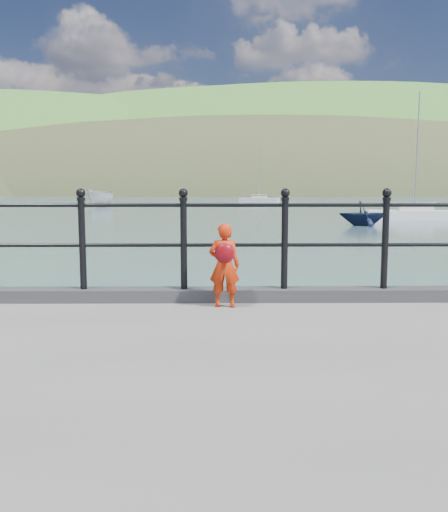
{
  "coord_description": "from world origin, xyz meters",
  "views": [
    {
      "loc": [
        -0.2,
        -6.54,
        2.34
      ],
      "look_at": [
        -0.12,
        -0.2,
        1.55
      ],
      "focal_mm": 38.0,
      "sensor_mm": 36.0,
      "label": 1
    }
  ],
  "objects_px": {
    "launch_navy": "(363,213)",
    "sailboat_near": "(414,215)",
    "railing": "(234,233)",
    "child": "(224,265)",
    "launch_white": "(100,198)",
    "sailboat_deep": "(259,200)"
  },
  "relations": [
    {
      "from": "child",
      "to": "sailboat_near",
      "type": "relative_size",
      "value": 0.1
    },
    {
      "from": "launch_white",
      "to": "launch_navy",
      "type": "relative_size",
      "value": 1.93
    },
    {
      "from": "sailboat_near",
      "to": "sailboat_deep",
      "type": "height_order",
      "value": "sailboat_deep"
    },
    {
      "from": "launch_navy",
      "to": "sailboat_near",
      "type": "relative_size",
      "value": 0.31
    },
    {
      "from": "railing",
      "to": "launch_navy",
      "type": "distance_m",
      "value": 29.15
    },
    {
      "from": "railing",
      "to": "launch_navy",
      "type": "bearing_deg",
      "value": 72.0
    },
    {
      "from": "child",
      "to": "sailboat_deep",
      "type": "distance_m",
      "value": 88.44
    },
    {
      "from": "launch_navy",
      "to": "sailboat_near",
      "type": "distance_m",
      "value": 8.67
    },
    {
      "from": "child",
      "to": "sailboat_near",
      "type": "xyz_separation_m",
      "value": [
        14.78,
        34.61,
        -1.15
      ]
    },
    {
      "from": "launch_navy",
      "to": "sailboat_deep",
      "type": "bearing_deg",
      "value": 0.16
    },
    {
      "from": "launch_navy",
      "to": "launch_white",
      "type": "bearing_deg",
      "value": 33.58
    },
    {
      "from": "child",
      "to": "launch_white",
      "type": "relative_size",
      "value": 0.17
    },
    {
      "from": "launch_navy",
      "to": "sailboat_near",
      "type": "xyz_separation_m",
      "value": [
        5.66,
        6.56,
        -0.45
      ]
    },
    {
      "from": "child",
      "to": "railing",
      "type": "bearing_deg",
      "value": -103.35
    },
    {
      "from": "child",
      "to": "sailboat_deep",
      "type": "height_order",
      "value": "sailboat_deep"
    },
    {
      "from": "child",
      "to": "sailboat_deep",
      "type": "relative_size",
      "value": 0.1
    },
    {
      "from": "launch_white",
      "to": "sailboat_near",
      "type": "bearing_deg",
      "value": -26.25
    },
    {
      "from": "railing",
      "to": "sailboat_near",
      "type": "relative_size",
      "value": 1.89
    },
    {
      "from": "sailboat_near",
      "to": "railing",
      "type": "bearing_deg",
      "value": -106.38
    },
    {
      "from": "launch_navy",
      "to": "sailboat_deep",
      "type": "height_order",
      "value": "sailboat_deep"
    },
    {
      "from": "railing",
      "to": "child",
      "type": "distance_m",
      "value": 0.49
    },
    {
      "from": "railing",
      "to": "sailboat_deep",
      "type": "relative_size",
      "value": 1.81
    }
  ]
}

